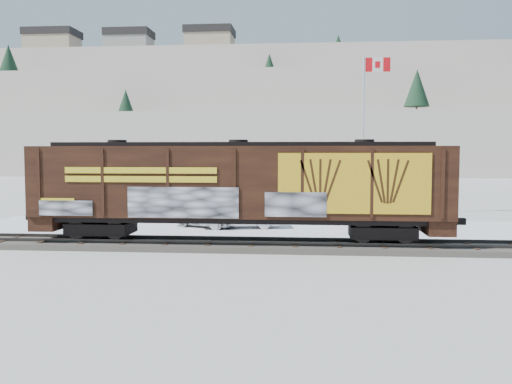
# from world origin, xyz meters

# --- Properties ---
(ground) EXTENTS (500.00, 500.00, 0.00)m
(ground) POSITION_xyz_m (0.00, 0.00, 0.00)
(ground) COLOR white
(ground) RESTS_ON ground
(rail_track) EXTENTS (50.00, 3.40, 0.43)m
(rail_track) POSITION_xyz_m (0.00, 0.00, 0.15)
(rail_track) COLOR #59544C
(rail_track) RESTS_ON ground
(parking_strip) EXTENTS (40.00, 8.00, 0.03)m
(parking_strip) POSITION_xyz_m (0.00, 7.50, 0.01)
(parking_strip) COLOR white
(parking_strip) RESTS_ON ground
(hillside) EXTENTS (360.00, 110.00, 93.00)m
(hillside) POSITION_xyz_m (-0.05, 139.79, 14.37)
(hillside) COLOR white
(hillside) RESTS_ON ground
(hopper_railcar) EXTENTS (19.54, 3.06, 4.59)m
(hopper_railcar) POSITION_xyz_m (-2.70, -0.01, 2.99)
(hopper_railcar) COLOR black
(hopper_railcar) RESTS_ON rail_track
(flagpole) EXTENTS (2.30, 0.90, 11.44)m
(flagpole) POSITION_xyz_m (4.59, 14.80, 4.22)
(flagpole) COLOR silver
(flagpole) RESTS_ON ground
(car_silver) EXTENTS (4.48, 3.21, 1.42)m
(car_silver) POSITION_xyz_m (-5.60, 7.08, 0.74)
(car_silver) COLOR #B3B5BA
(car_silver) RESTS_ON parking_strip
(car_white) EXTENTS (5.14, 2.58, 1.62)m
(car_white) POSITION_xyz_m (-3.49, 6.85, 0.84)
(car_white) COLOR silver
(car_white) RESTS_ON parking_strip
(car_dark) EXTENTS (4.57, 1.86, 1.33)m
(car_dark) POSITION_xyz_m (6.05, 7.97, 0.69)
(car_dark) COLOR #22252A
(car_dark) RESTS_ON parking_strip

